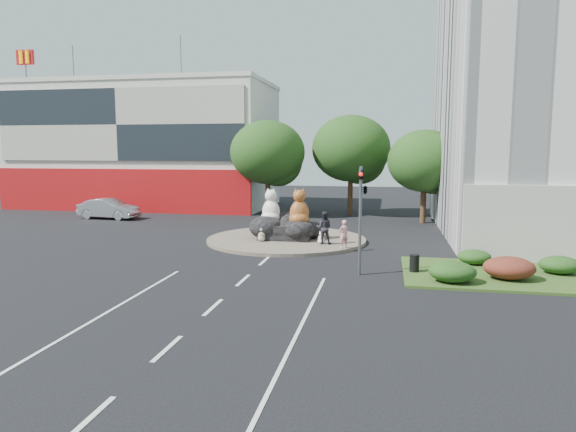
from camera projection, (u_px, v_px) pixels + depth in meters
name	position (u px, v px, depth m)	size (l,w,h in m)	color
ground	(243.00, 280.00, 22.69)	(120.00, 120.00, 0.00)	black
roundabout_island	(286.00, 240.00, 32.41)	(10.00, 10.00, 0.20)	brown
rock_plinth	(286.00, 231.00, 32.34)	(3.20, 2.60, 0.90)	black
shophouse_block	(148.00, 145.00, 52.46)	(25.20, 12.30, 17.40)	silver
grass_verge	(515.00, 275.00, 23.35)	(10.00, 6.00, 0.12)	#284316
tree_left	(269.00, 155.00, 44.24)	(6.46, 6.46, 8.27)	#382314
tree_mid	(352.00, 152.00, 44.83)	(6.84, 6.84, 8.76)	#382314
tree_right	(425.00, 164.00, 39.93)	(5.70, 5.70, 7.30)	#382314
hedge_near_green	(452.00, 272.00, 21.90)	(2.00, 1.60, 0.90)	#173410
hedge_red	(509.00, 268.00, 22.40)	(2.20, 1.76, 0.99)	#4E1C15
hedge_mid_green	(560.00, 265.00, 23.40)	(1.80, 1.44, 0.81)	#173410
hedge_back_green	(474.00, 257.00, 25.33)	(1.60, 1.28, 0.72)	#173410
traffic_light	(363.00, 197.00, 23.21)	(0.44, 1.24, 5.00)	#595B60
street_lamp	(513.00, 172.00, 27.49)	(2.34, 0.22, 8.06)	#595B60
cat_white	(271.00, 206.00, 32.52)	(1.35, 1.17, 2.25)	white
cat_tabby	(299.00, 206.00, 31.67)	(1.39, 1.21, 2.32)	#C17928
kitten_calico	(262.00, 234.00, 31.26)	(0.55, 0.48, 0.92)	silver
kitten_white	(321.00, 237.00, 30.48)	(0.46, 0.40, 0.76)	white
pedestrian_pink	(344.00, 234.00, 28.98)	(0.59, 0.39, 1.61)	pink
pedestrian_dark	(324.00, 228.00, 30.25)	(0.95, 0.74, 1.95)	#23212A
parked_car	(109.00, 209.00, 42.84)	(1.79, 5.14, 1.69)	#B5B8BD
litter_bin	(414.00, 263.00, 23.78)	(0.44, 0.44, 0.80)	black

